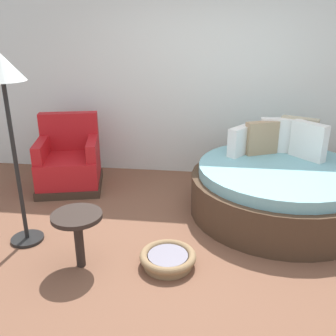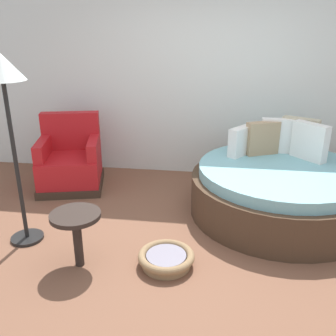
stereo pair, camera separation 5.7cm
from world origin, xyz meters
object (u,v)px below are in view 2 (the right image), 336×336
pet_basket (166,258)px  floor_lamp (4,86)px  round_daybed (279,189)px  side_table (76,223)px  red_armchair (71,162)px

pet_basket → floor_lamp: (-1.46, 0.24, 1.46)m
round_daybed → side_table: size_ratio=3.81×
round_daybed → floor_lamp: bearing=-159.8°
floor_lamp → pet_basket: bearing=-9.5°
round_daybed → pet_basket: 1.65m
red_armchair → side_table: bearing=-66.7°
round_daybed → red_armchair: 2.66m
round_daybed → pet_basket: (-1.12, -1.19, -0.23)m
red_armchair → side_table: red_armchair is taller
red_armchair → floor_lamp: size_ratio=0.53×
red_armchair → floor_lamp: (0.05, -1.36, 1.20)m
red_armchair → side_table: size_ratio=1.86×
red_armchair → floor_lamp: 1.82m
round_daybed → red_armchair: round_daybed is taller
pet_basket → red_armchair: bearing=133.2°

